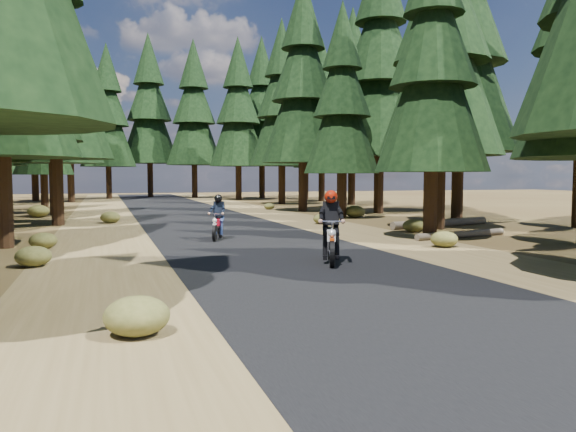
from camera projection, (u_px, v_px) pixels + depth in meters
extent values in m
plane|color=#422F17|center=(308.00, 268.00, 12.95)|extent=(120.00, 120.00, 0.00)
cube|color=black|center=(253.00, 243.00, 17.68)|extent=(6.00, 100.00, 0.01)
cube|color=brown|center=(100.00, 249.00, 16.25)|extent=(3.20, 100.00, 0.01)
cube|color=brown|center=(384.00, 238.00, 19.11)|extent=(3.20, 100.00, 0.01)
cylinder|color=black|center=(2.00, 157.00, 16.35)|extent=(0.51, 0.51, 5.34)
cylinder|color=black|center=(431.00, 172.00, 18.91)|extent=(0.48, 0.48, 4.52)
cone|color=black|center=(432.00, 87.00, 18.71)|extent=(3.84, 3.84, 5.65)
cone|color=black|center=(433.00, 25.00, 18.57)|extent=(2.94, 2.94, 4.07)
cylinder|color=black|center=(439.00, 156.00, 22.32)|extent=(0.53, 0.53, 5.84)
cone|color=black|center=(441.00, 63.00, 22.06)|extent=(4.96, 4.96, 7.30)
cylinder|color=black|center=(458.00, 152.00, 26.00)|extent=(0.56, 0.56, 6.43)
cone|color=black|center=(460.00, 64.00, 25.72)|extent=(5.47, 5.47, 8.04)
cone|color=black|center=(461.00, 0.00, 25.51)|extent=(4.18, 4.18, 5.79)
cylinder|color=black|center=(56.00, 159.00, 23.93)|extent=(0.53, 0.53, 5.72)
cone|color=black|center=(54.00, 74.00, 23.68)|extent=(4.86, 4.86, 7.15)
cone|color=black|center=(52.00, 11.00, 23.50)|extent=(3.72, 3.72, 5.15)
cylinder|color=black|center=(342.00, 173.00, 28.29)|extent=(0.48, 0.48, 4.51)
cone|color=black|center=(342.00, 117.00, 28.09)|extent=(3.83, 3.83, 5.64)
cone|color=black|center=(342.00, 76.00, 27.94)|extent=(2.93, 2.93, 4.06)
cone|color=black|center=(343.00, 34.00, 27.80)|extent=(2.03, 2.03, 3.38)
cylinder|color=black|center=(379.00, 156.00, 31.90)|extent=(0.56, 0.56, 6.47)
cone|color=black|center=(380.00, 84.00, 31.62)|extent=(5.50, 5.50, 8.09)
cone|color=black|center=(380.00, 32.00, 31.41)|extent=(4.21, 4.21, 5.82)
cylinder|color=black|center=(54.00, 163.00, 30.24)|extent=(0.53, 0.53, 5.64)
cone|color=black|center=(52.00, 97.00, 29.99)|extent=(4.79, 4.79, 7.05)
cone|color=black|center=(50.00, 49.00, 29.81)|extent=(3.67, 3.67, 5.08)
cone|color=black|center=(49.00, 0.00, 29.63)|extent=(2.54, 2.54, 4.23)
cylinder|color=black|center=(303.00, 163.00, 33.60)|extent=(0.53, 0.53, 5.83)
cone|color=black|center=(303.00, 101.00, 33.34)|extent=(4.95, 4.95, 7.29)
cone|color=black|center=(303.00, 56.00, 33.15)|extent=(3.79, 3.79, 5.25)
cone|color=black|center=(303.00, 11.00, 32.96)|extent=(2.62, 2.62, 4.37)
cylinder|color=black|center=(343.00, 173.00, 39.25)|extent=(0.48, 0.48, 4.61)
cone|color=black|center=(344.00, 132.00, 39.05)|extent=(3.92, 3.92, 5.77)
cone|color=black|center=(344.00, 102.00, 38.90)|extent=(3.00, 3.00, 4.15)
cone|color=black|center=(344.00, 71.00, 38.75)|extent=(2.08, 2.08, 3.46)
cylinder|color=black|center=(44.00, 175.00, 36.28)|extent=(0.48, 0.48, 4.42)
cone|color=black|center=(43.00, 132.00, 36.09)|extent=(3.76, 3.76, 5.52)
cone|color=black|center=(42.00, 100.00, 35.95)|extent=(2.87, 2.87, 3.98)
cone|color=black|center=(41.00, 69.00, 35.81)|extent=(1.99, 1.99, 3.31)
cylinder|color=black|center=(282.00, 166.00, 42.26)|extent=(0.53, 0.53, 5.76)
cone|color=black|center=(282.00, 118.00, 42.01)|extent=(4.90, 4.90, 7.21)
cone|color=black|center=(282.00, 83.00, 41.82)|extent=(3.75, 3.75, 5.19)
cone|color=black|center=(282.00, 47.00, 41.64)|extent=(2.59, 2.59, 4.32)
cylinder|color=black|center=(322.00, 168.00, 47.21)|extent=(0.53, 0.53, 5.66)
cone|color=black|center=(322.00, 125.00, 46.96)|extent=(4.81, 4.81, 7.07)
cone|color=black|center=(322.00, 94.00, 46.77)|extent=(3.68, 3.68, 5.09)
cone|color=black|center=(322.00, 63.00, 46.59)|extent=(2.55, 2.55, 4.24)
cylinder|color=black|center=(352.00, 164.00, 41.42)|extent=(0.54, 0.54, 6.00)
cone|color=black|center=(352.00, 113.00, 41.15)|extent=(5.10, 5.10, 7.50)
cone|color=black|center=(352.00, 76.00, 40.96)|extent=(3.90, 3.90, 5.40)
cone|color=black|center=(353.00, 38.00, 40.77)|extent=(2.70, 2.70, 4.50)
cylinder|color=black|center=(436.00, 165.00, 34.47)|extent=(0.52, 0.52, 5.60)
cone|color=black|center=(437.00, 107.00, 34.22)|extent=(4.76, 4.76, 7.00)
cone|color=black|center=(438.00, 65.00, 34.04)|extent=(3.64, 3.64, 5.04)
cone|color=black|center=(439.00, 23.00, 33.86)|extent=(2.52, 2.52, 4.20)
cylinder|color=black|center=(70.00, 163.00, 45.61)|extent=(0.56, 0.56, 6.40)
cone|color=black|center=(69.00, 113.00, 45.32)|extent=(5.44, 5.44, 8.00)
cone|color=black|center=(68.00, 77.00, 45.12)|extent=(4.16, 4.16, 5.76)
cone|color=black|center=(67.00, 41.00, 44.91)|extent=(2.88, 2.88, 4.80)
cylinder|color=black|center=(239.00, 166.00, 49.98)|extent=(0.54, 0.54, 6.00)
cone|color=black|center=(238.00, 124.00, 49.71)|extent=(5.10, 5.10, 7.50)
cone|color=black|center=(238.00, 93.00, 49.52)|extent=(3.90, 3.90, 5.40)
cone|color=black|center=(238.00, 62.00, 49.32)|extent=(2.70, 2.70, 4.50)
cylinder|color=black|center=(35.00, 161.00, 47.50)|extent=(0.57, 0.57, 6.80)
cone|color=black|center=(33.00, 110.00, 47.20)|extent=(5.78, 5.78, 8.50)
cone|color=black|center=(32.00, 73.00, 46.98)|extent=(4.42, 4.42, 6.12)
cone|color=black|center=(31.00, 36.00, 46.77)|extent=(3.06, 3.06, 5.10)
cylinder|color=black|center=(262.00, 165.00, 53.74)|extent=(0.56, 0.56, 6.40)
cone|color=black|center=(262.00, 123.00, 53.45)|extent=(5.44, 5.44, 8.00)
cone|color=black|center=(262.00, 92.00, 53.25)|extent=(4.16, 4.16, 5.76)
cone|color=black|center=(262.00, 61.00, 53.04)|extent=(2.88, 2.88, 4.80)
cylinder|color=black|center=(109.00, 167.00, 52.24)|extent=(0.54, 0.54, 6.00)
cone|color=black|center=(108.00, 126.00, 51.97)|extent=(5.10, 5.10, 7.50)
cone|color=black|center=(107.00, 97.00, 51.78)|extent=(3.90, 3.90, 5.40)
cone|color=black|center=(106.00, 67.00, 51.59)|extent=(2.70, 2.70, 4.50)
cylinder|color=black|center=(194.00, 165.00, 54.72)|extent=(0.56, 0.56, 6.40)
cone|color=black|center=(194.00, 124.00, 54.43)|extent=(5.44, 5.44, 8.00)
cone|color=black|center=(194.00, 94.00, 54.23)|extent=(4.16, 4.16, 5.76)
cone|color=black|center=(193.00, 63.00, 54.02)|extent=(2.88, 2.88, 4.80)
cylinder|color=black|center=(150.00, 163.00, 56.30)|extent=(0.57, 0.57, 6.80)
cone|color=black|center=(149.00, 121.00, 56.00)|extent=(5.78, 5.78, 8.50)
cone|color=black|center=(149.00, 90.00, 55.78)|extent=(4.42, 4.42, 6.12)
cone|color=black|center=(148.00, 58.00, 55.56)|extent=(3.06, 3.06, 5.10)
cylinder|color=black|center=(306.00, 166.00, 50.89)|extent=(0.54, 0.54, 6.00)
cone|color=black|center=(306.00, 125.00, 50.63)|extent=(5.10, 5.10, 7.50)
cone|color=black|center=(306.00, 94.00, 50.43)|extent=(3.90, 3.90, 5.40)
cone|color=black|center=(306.00, 64.00, 50.24)|extent=(2.70, 2.70, 4.50)
cylinder|color=#4C4233|center=(441.00, 223.00, 23.51)|extent=(5.32, 1.61, 0.32)
cylinder|color=#4C4233|center=(461.00, 234.00, 19.24)|extent=(3.99, 1.02, 0.24)
ellipsoid|color=#474C1E|center=(355.00, 212.00, 28.53)|extent=(1.02, 1.02, 0.61)
ellipsoid|color=#474C1E|center=(269.00, 206.00, 35.53)|extent=(0.67, 0.67, 0.40)
ellipsoid|color=#474C1E|center=(444.00, 239.00, 16.67)|extent=(0.80, 0.80, 0.48)
ellipsoid|color=#474C1E|center=(322.00, 219.00, 24.72)|extent=(0.77, 0.77, 0.46)
ellipsoid|color=#474C1E|center=(137.00, 316.00, 7.44)|extent=(0.87, 0.87, 0.52)
ellipsoid|color=#474C1E|center=(43.00, 241.00, 16.36)|extent=(0.78, 0.78, 0.47)
ellipsoid|color=#474C1E|center=(33.00, 256.00, 13.09)|extent=(0.81, 0.81, 0.49)
ellipsoid|color=#474C1E|center=(38.00, 211.00, 28.80)|extent=(1.06, 1.06, 0.64)
ellipsoid|color=#474C1E|center=(414.00, 226.00, 21.16)|extent=(0.82, 0.82, 0.49)
ellipsoid|color=#474C1E|center=(110.00, 217.00, 25.22)|extent=(0.87, 0.87, 0.52)
cube|color=black|center=(331.00, 214.00, 13.49)|extent=(0.46, 0.37, 0.57)
sphere|color=#A81906|center=(331.00, 197.00, 13.46)|extent=(0.41, 0.41, 0.32)
cube|color=black|center=(218.00, 209.00, 18.54)|extent=(0.39, 0.31, 0.49)
sphere|color=black|center=(217.00, 199.00, 18.51)|extent=(0.35, 0.35, 0.27)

